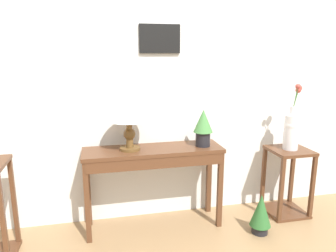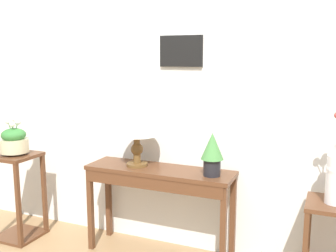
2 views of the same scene
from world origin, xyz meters
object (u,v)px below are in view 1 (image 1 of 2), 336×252
Objects in this scene: pedestal_stand_right at (287,181)px; potted_plant_floor at (261,213)px; potted_plant_on_console at (203,126)px; table_lamp at (129,113)px; console_table at (154,161)px; flower_vase_tall_right at (292,128)px.

potted_plant_floor is (-0.45, -0.30, -0.14)m from pedestal_stand_right.
potted_plant_on_console is 0.91× the size of potted_plant_floor.
table_lamp reaches higher than potted_plant_on_console.
table_lamp is 1.76m from pedestal_stand_right.
console_table is at bearing -6.14° from table_lamp.
table_lamp is at bearing 178.15° from flower_vase_tall_right.
potted_plant_on_console is 0.95m from potted_plant_floor.
potted_plant_on_console reaches higher than pedestal_stand_right.
flower_vase_tall_right is (1.59, -0.05, -0.20)m from table_lamp.
flower_vase_tall_right reaches higher than potted_plant_on_console.
table_lamp reaches higher than console_table.
table_lamp reaches higher than potted_plant_floor.
potted_plant_floor is at bearing -17.04° from table_lamp.
console_table is at bearing 178.89° from pedestal_stand_right.
flower_vase_tall_right is at bearing -1.57° from potted_plant_on_console.
potted_plant_on_console is (0.68, -0.03, -0.14)m from table_lamp.
flower_vase_tall_right is (0.00, -0.00, 0.57)m from pedestal_stand_right.
flower_vase_tall_right reaches higher than potted_plant_floor.
table_lamp reaches higher than pedestal_stand_right.
console_table is 3.34× the size of potted_plant_floor.
pedestal_stand_right is (1.59, -0.05, -0.77)m from table_lamp.
flower_vase_tall_right is at bearing -1.85° from table_lamp.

